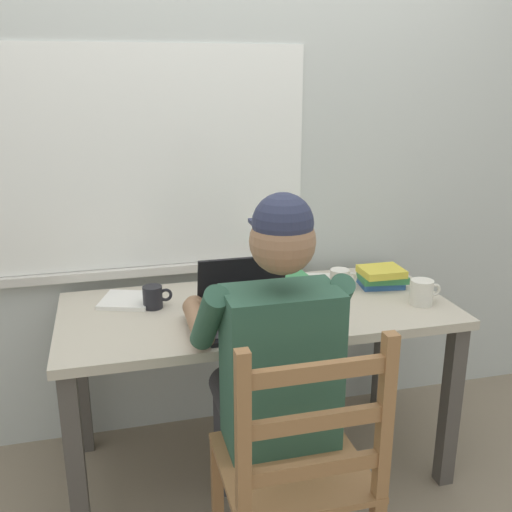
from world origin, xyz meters
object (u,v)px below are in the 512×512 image
object	(u,v)px
computer_mouse	(327,319)
coffee_mug_spare	(422,292)
seated_person	(271,361)
laptop	(248,309)
book_stack_main	(284,285)
desk	(258,329)
coffee_mug_dark	(153,297)
wooden_chair	(297,476)
coffee_mug_white	(340,280)
book_stack_side	(381,277)

from	to	relation	value
computer_mouse	coffee_mug_spare	size ratio (longest dim) A/B	0.80
seated_person	laptop	bearing A→B (deg)	92.24
book_stack_main	seated_person	bearing A→B (deg)	-111.42
desk	coffee_mug_spare	distance (m)	0.66
desk	coffee_mug_dark	xyz separation A→B (m)	(-0.39, 0.09, 0.14)
computer_mouse	coffee_mug_dark	world-z (taller)	coffee_mug_dark
laptop	coffee_mug_spare	distance (m)	0.70
desk	wooden_chair	size ratio (longest dim) A/B	1.56
computer_mouse	coffee_mug_spare	distance (m)	0.43
wooden_chair	computer_mouse	distance (m)	0.61
laptop	coffee_mug_white	xyz separation A→B (m)	(0.44, 0.22, -0.01)
coffee_mug_white	coffee_mug_spare	bearing A→B (deg)	-39.68
laptop	computer_mouse	size ratio (longest dim) A/B	3.30
laptop	coffee_mug_dark	bearing A→B (deg)	144.04
desk	wooden_chair	xyz separation A→B (m)	(-0.06, -0.70, -0.15)
coffee_mug_white	coffee_mug_dark	xyz separation A→B (m)	(-0.76, 0.01, -0.00)
laptop	coffee_mug_spare	xyz separation A→B (m)	(0.70, 0.00, -0.00)
wooden_chair	coffee_mug_dark	size ratio (longest dim) A/B	8.51
seated_person	computer_mouse	size ratio (longest dim) A/B	12.65
desk	computer_mouse	distance (m)	0.32
desk	coffee_mug_white	world-z (taller)	coffee_mug_white
wooden_chair	laptop	world-z (taller)	wooden_chair
laptop	book_stack_side	xyz separation A→B (m)	(0.63, 0.22, -0.01)
wooden_chair	computer_mouse	world-z (taller)	wooden_chair
book_stack_main	desk	bearing A→B (deg)	-149.93
coffee_mug_dark	computer_mouse	bearing A→B (deg)	-27.05
book_stack_main	book_stack_side	bearing A→B (deg)	0.99
coffee_mug_white	seated_person	bearing A→B (deg)	-131.67
seated_person	laptop	world-z (taller)	seated_person
laptop	book_stack_main	distance (m)	0.30
desk	computer_mouse	world-z (taller)	computer_mouse
wooden_chair	book_stack_main	distance (m)	0.84
computer_mouse	coffee_mug_white	bearing A→B (deg)	59.88
seated_person	coffee_mug_dark	bearing A→B (deg)	123.06
wooden_chair	desk	bearing A→B (deg)	84.76
wooden_chair	coffee_mug_white	bearing A→B (deg)	60.58
coffee_mug_spare	desk	bearing A→B (deg)	167.49
desk	coffee_mug_spare	size ratio (longest dim) A/B	11.93
book_stack_main	coffee_mug_white	bearing A→B (deg)	-0.31
computer_mouse	book_stack_main	bearing A→B (deg)	104.36
wooden_chair	coffee_mug_dark	world-z (taller)	wooden_chair
seated_person	coffee_mug_white	distance (m)	0.65
laptop	coffee_mug_dark	world-z (taller)	laptop
computer_mouse	book_stack_main	world-z (taller)	book_stack_main
computer_mouse	coffee_mug_spare	world-z (taller)	coffee_mug_spare
desk	coffee_mug_white	xyz separation A→B (m)	(0.37, 0.07, 0.14)
coffee_mug_spare	book_stack_side	world-z (taller)	coffee_mug_spare
coffee_mug_dark	coffee_mug_spare	xyz separation A→B (m)	(1.01, -0.22, 0.01)
desk	wooden_chair	world-z (taller)	wooden_chair
book_stack_main	book_stack_side	size ratio (longest dim) A/B	0.96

